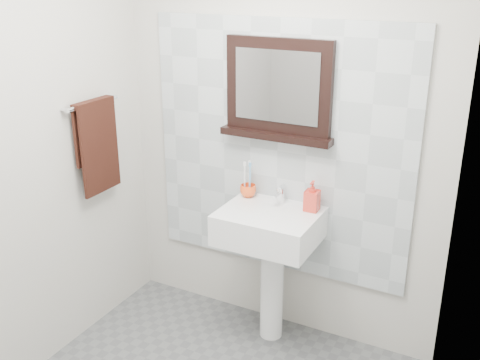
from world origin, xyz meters
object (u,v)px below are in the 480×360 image
(soap_dispenser, at_px, (312,196))
(framed_mirror, at_px, (278,92))
(hand_towel, at_px, (97,139))
(toothbrush_cup, at_px, (248,191))
(pedestal_sink, at_px, (270,240))

(soap_dispenser, height_order, framed_mirror, framed_mirror)
(soap_dispenser, xyz_separation_m, hand_towel, (-1.20, -0.38, 0.27))
(toothbrush_cup, bearing_deg, soap_dispenser, -2.21)
(pedestal_sink, height_order, hand_towel, hand_towel)
(soap_dispenser, xyz_separation_m, framed_mirror, (-0.25, 0.07, 0.55))
(pedestal_sink, relative_size, soap_dispenser, 5.46)
(pedestal_sink, bearing_deg, hand_towel, -165.10)
(toothbrush_cup, bearing_deg, pedestal_sink, -32.17)
(framed_mirror, bearing_deg, toothbrush_cup, -160.53)
(toothbrush_cup, distance_m, framed_mirror, 0.63)
(pedestal_sink, bearing_deg, framed_mirror, 105.25)
(toothbrush_cup, distance_m, soap_dispenser, 0.41)
(soap_dispenser, height_order, hand_towel, hand_towel)
(framed_mirror, xyz_separation_m, hand_towel, (-0.95, -0.45, -0.29))
(pedestal_sink, relative_size, framed_mirror, 1.44)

